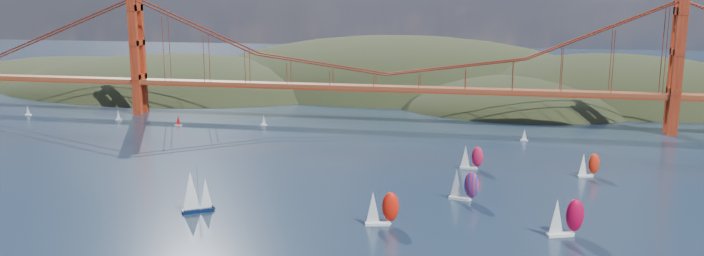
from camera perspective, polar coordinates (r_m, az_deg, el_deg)
name	(u,v)px	position (r m, az deg, el deg)	size (l,w,h in m)	color
headlands	(488,115)	(405.50, 11.20, 1.08)	(725.00, 225.00, 96.00)	black
bridge	(382,51)	(305.67, 2.54, 6.40)	(552.00, 12.00, 55.00)	brown
sloop_navy	(195,192)	(190.07, -12.90, -5.23)	(8.71, 7.49, 12.76)	black
racer_0	(381,208)	(175.93, 2.45, -6.63)	(8.87, 4.97, 9.95)	white
racer_1	(565,216)	(176.07, 17.31, -7.03)	(9.52, 6.35, 10.64)	white
racer_3	(588,165)	(232.85, 19.05, -2.89)	(7.68, 5.45, 8.62)	silver
racer_5	(471,157)	(232.90, 9.87, -2.39)	(7.71, 3.16, 8.84)	silver
racer_rwb	(463,184)	(198.67, 9.25, -4.65)	(8.77, 4.91, 9.83)	white
distant_boat_0	(28,110)	(362.23, -25.35, 1.34)	(3.00, 2.00, 4.70)	silver
distant_boat_1	(118,115)	(333.00, -18.85, 1.03)	(3.00, 2.00, 4.70)	silver
distant_boat_2	(178,120)	(311.72, -14.25, 0.62)	(3.00, 2.00, 4.70)	silver
distant_boat_3	(264,120)	(305.28, -7.34, 0.65)	(3.00, 2.00, 4.70)	silver
distant_boat_8	(524,135)	(280.64, 14.14, -0.56)	(3.00, 2.00, 4.70)	silver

